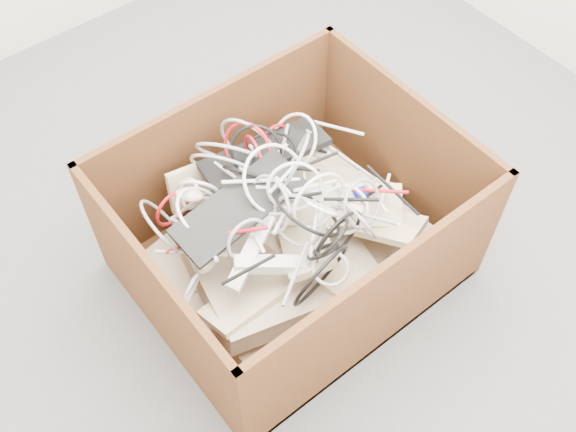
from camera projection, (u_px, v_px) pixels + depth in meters
ground at (289, 199)px, 2.75m from camera, size 3.00×3.00×0.00m
cardboard_box at (289, 246)px, 2.44m from camera, size 1.07×0.89×0.57m
keyboard_pile at (289, 215)px, 2.37m from camera, size 0.94×0.75×0.42m
mice_scatter at (296, 222)px, 2.25m from camera, size 0.67×0.64×0.20m
power_strip_left at (251, 252)px, 2.16m from camera, size 0.26×0.16×0.11m
power_strip_right at (275, 264)px, 2.17m from camera, size 0.25×0.18×0.09m
vga_plug at (361, 193)px, 2.34m from camera, size 0.05×0.05×0.03m
cable_tangle at (270, 193)px, 2.24m from camera, size 0.92×0.74×0.42m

